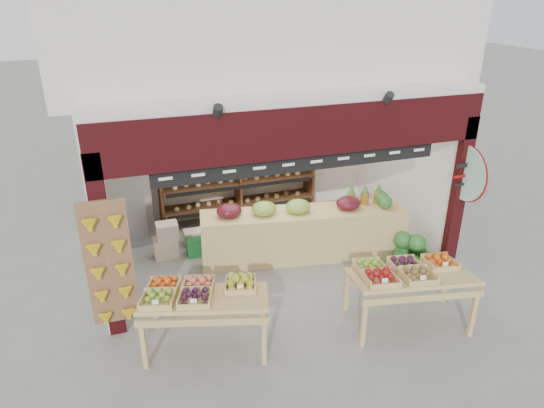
{
  "coord_description": "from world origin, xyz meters",
  "views": [
    {
      "loc": [
        -2.46,
        -6.97,
        4.43
      ],
      "look_at": [
        -0.17,
        -0.2,
        1.24
      ],
      "focal_mm": 32.0,
      "sensor_mm": 36.0,
      "label": 1
    }
  ],
  "objects": [
    {
      "name": "back_shelving",
      "position": [
        -0.18,
        1.94,
        1.2
      ],
      "size": [
        3.18,
        0.52,
        1.95
      ],
      "color": "brown",
      "rests_on": "ground"
    },
    {
      "name": "ground",
      "position": [
        0.0,
        0.0,
        0.0
      ],
      "size": [
        60.0,
        60.0,
        0.0
      ],
      "primitive_type": "plane",
      "color": "slate",
      "rests_on": "ground"
    },
    {
      "name": "mid_counter",
      "position": [
        0.48,
        0.06,
        0.49
      ],
      "size": [
        3.63,
        1.3,
        1.11
      ],
      "color": "tan",
      "rests_on": "ground"
    },
    {
      "name": "refrigerator",
      "position": [
        -2.4,
        1.7,
        0.99
      ],
      "size": [
        0.9,
        0.9,
        1.98
      ],
      "primitive_type": "cube",
      "rotation": [
        0.0,
        0.0,
        0.19
      ],
      "color": "#ADB0B4",
      "rests_on": "ground"
    },
    {
      "name": "gift_sign",
      "position": [
        2.75,
        -1.15,
        1.75
      ],
      "size": [
        0.04,
        0.93,
        0.92
      ],
      "color": "#ADDAC2",
      "rests_on": "ground"
    },
    {
      "name": "banana_board",
      "position": [
        -2.73,
        -1.17,
        1.12
      ],
      "size": [
        0.6,
        0.15,
        1.8
      ],
      "color": "brown",
      "rests_on": "ground"
    },
    {
      "name": "watermelon_pile",
      "position": [
        2.18,
        -0.87,
        0.22
      ],
      "size": [
        0.75,
        0.77,
        0.58
      ],
      "color": "#1B531C",
      "rests_on": "ground"
    },
    {
      "name": "shop_structure",
      "position": [
        0.0,
        1.61,
        3.92
      ],
      "size": [
        6.36,
        5.12,
        5.4
      ],
      "color": "white",
      "rests_on": "ground"
    },
    {
      "name": "display_table_left",
      "position": [
        -1.71,
        -1.69,
        0.8
      ],
      "size": [
        1.81,
        1.32,
        1.04
      ],
      "color": "tan",
      "rests_on": "ground"
    },
    {
      "name": "display_table_right",
      "position": [
        1.13,
        -2.13,
        0.82
      ],
      "size": [
        1.81,
        1.23,
        1.05
      ],
      "color": "tan",
      "rests_on": "ground"
    },
    {
      "name": "cardboard_stack",
      "position": [
        -1.58,
        0.87,
        0.24
      ],
      "size": [
        0.95,
        0.69,
        0.65
      ],
      "color": "silver",
      "rests_on": "ground"
    }
  ]
}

